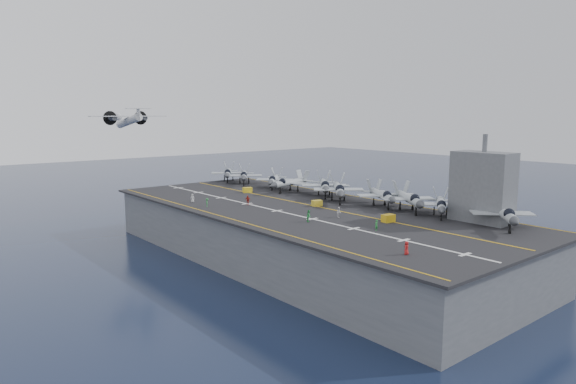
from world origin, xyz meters
TOP-DOWN VIEW (x-y plane):
  - ground at (0.00, 0.00)m, footprint 500.00×500.00m
  - hull at (0.00, 0.00)m, footprint 36.00×90.00m
  - flight_deck at (0.00, 0.00)m, footprint 38.00×92.00m
  - foul_line at (3.00, 0.00)m, footprint 0.35×90.00m
  - landing_centerline at (-6.00, 0.00)m, footprint 0.50×90.00m
  - deck_edge_port at (-17.00, 0.00)m, footprint 0.25×90.00m
  - deck_edge_stbd at (18.50, 0.00)m, footprint 0.25×90.00m
  - island_superstructure at (15.00, -30.00)m, footprint 5.00×10.00m
  - fighter_jet_0 at (13.21, -34.92)m, footprint 17.42×17.14m
  - fighter_jet_1 at (13.43, -23.06)m, footprint 16.09×15.06m
  - fighter_jet_2 at (13.04, -16.33)m, footprint 16.73×17.97m
  - fighter_jet_3 at (12.99, -9.69)m, footprint 15.31×16.90m
  - fighter_jet_4 at (10.61, 0.03)m, footprint 18.36×18.84m
  - fighter_jet_5 at (13.31, 7.25)m, footprint 17.50×18.01m
  - fighter_jet_6 at (11.24, 16.78)m, footprint 15.57×12.10m
  - fighter_jet_7 at (12.03, 24.03)m, footprint 16.06×15.91m
  - fighter_jet_8 at (10.79, 35.33)m, footprint 15.92×16.96m
  - tow_cart_a at (2.40, -20.14)m, footprint 2.29×1.60m
  - tow_cart_b at (3.40, -1.05)m, footprint 2.22×1.71m
  - tow_cart_c at (2.95, 22.64)m, footprint 2.30×1.81m
  - crew_0 at (-11.98, -35.09)m, footprint 1.22×0.95m
  - crew_2 at (-8.02, -11.40)m, footprint 1.49×1.40m
  - crew_3 at (-14.01, 12.38)m, footprint 1.07×1.23m
  - crew_4 at (-6.58, 8.93)m, footprint 1.37×1.42m
  - crew_5 at (-13.77, 18.77)m, footprint 1.28×1.15m
  - crew_6 at (-4.21, -23.18)m, footprint 1.16×0.87m
  - crew_7 at (-1.35, -11.97)m, footprint 1.29×1.34m
  - transport_plane at (-11.65, 55.41)m, footprint 20.35×13.90m
  - fighter_jet_9 at (10.79, 43.00)m, footprint 15.92×16.96m

SIDE VIEW (x-z plane):
  - ground at x=0.00m, z-range 0.00..0.00m
  - hull at x=0.00m, z-range 0.00..10.00m
  - flight_deck at x=0.00m, z-range 10.00..10.40m
  - foul_line at x=3.00m, z-range 10.41..10.43m
  - landing_centerline at x=-6.00m, z-range 10.41..10.43m
  - deck_edge_port at x=-17.00m, z-range 10.41..10.43m
  - deck_edge_stbd at x=18.50m, z-range 10.41..10.43m
  - tow_cart_b at x=3.40m, z-range 10.40..11.58m
  - tow_cart_c at x=2.95m, z-range 10.40..11.62m
  - tow_cart_a at x=2.40m, z-range 10.40..11.70m
  - crew_3 at x=-14.01m, z-range 10.40..12.13m
  - crew_6 at x=-4.21m, z-range 10.40..12.16m
  - crew_5 at x=-13.77m, z-range 10.40..12.18m
  - crew_0 at x=-11.98m, z-range 10.40..12.21m
  - crew_7 at x=-1.35m, z-range 10.40..12.27m
  - crew_4 at x=-6.58m, z-range 10.40..12.38m
  - crew_2 at x=-8.02m, z-range 10.40..12.47m
  - fighter_jet_1 at x=13.43m, z-range 10.40..15.05m
  - fighter_jet_7 at x=12.03m, z-range 10.40..15.11m
  - fighter_jet_6 at x=11.24m, z-range 10.40..15.21m
  - fighter_jet_3 at x=12.99m, z-range 10.40..15.29m
  - fighter_jet_8 at x=10.79m, z-range 10.40..15.30m
  - fighter_jet_9 at x=10.79m, z-range 10.40..15.30m
  - fighter_jet_0 at x=13.21m, z-range 10.40..15.50m
  - fighter_jet_2 at x=13.04m, z-range 10.40..15.59m
  - fighter_jet_5 at x=13.31m, z-range 10.40..15.65m
  - fighter_jet_4 at x=10.61m, z-range 10.40..15.89m
  - island_superstructure at x=15.00m, z-range 10.40..25.40m
  - transport_plane at x=-11.65m, z-range 24.55..29.35m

